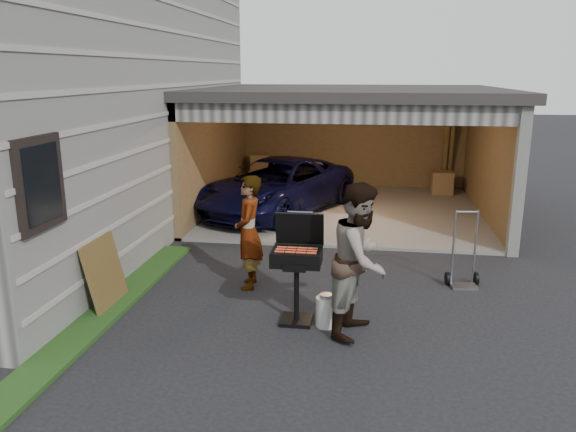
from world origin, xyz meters
name	(u,v)px	position (x,y,z in m)	size (l,w,h in m)	color
ground	(265,326)	(0.00, 0.00, 0.00)	(80.00, 80.00, 0.00)	black
house	(11,97)	(-6.00, 4.00, 2.75)	(7.00, 11.00, 5.50)	#474744
groundcover_strip	(66,348)	(-2.25, -1.00, 0.03)	(0.50, 8.00, 0.06)	#193814
garage	(350,132)	(0.76, 6.79, 1.87)	(6.80, 6.30, 2.90)	#605E59
minivan	(277,188)	(-0.84, 5.92, 0.62)	(2.06, 4.47, 1.24)	black
woman	(249,232)	(-0.50, 1.36, 0.88)	(0.64, 0.42, 1.76)	silver
man	(360,260)	(1.22, 0.03, 0.98)	(0.95, 0.74, 1.96)	#44201A
bbq_grill	(297,260)	(0.40, 0.24, 0.86)	(0.65, 0.57, 1.44)	black
propane_tank	(326,312)	(0.80, 0.13, 0.20)	(0.27, 0.27, 0.40)	#BCBCB8
plywood_panel	(105,274)	(-2.34, 0.30, 0.50)	(0.04, 0.90, 1.01)	#503C1B
hand_truck	(463,272)	(2.79, 1.88, 0.23)	(0.52, 0.42, 1.21)	gray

